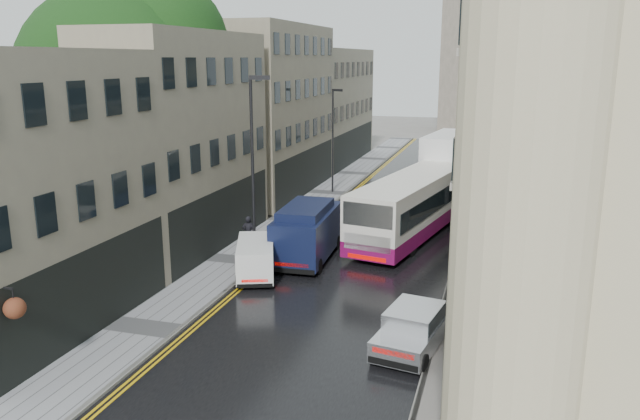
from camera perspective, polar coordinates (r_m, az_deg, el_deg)
The scene contains 15 objects.
road at distance 37.13m, azimuth 5.90°, elevation -1.63°, with size 9.00×85.00×0.02m, color black.
left_sidewalk at distance 38.56m, azimuth -2.66°, elevation -0.91°, with size 2.70×85.00×0.12m, color gray.
right_sidewalk at distance 36.56m, azimuth 14.25°, elevation -2.15°, with size 1.80×85.00×0.12m, color slate.
old_shop_row at distance 41.12m, azimuth -6.40°, elevation 8.35°, with size 4.50×56.00×12.00m, color gray, non-canonical shape.
modern_block at distance 34.06m, azimuth 23.16°, elevation 7.93°, with size 8.00×40.00×14.00m, color #C3B491, non-canonical shape.
tree_near at distance 33.71m, azimuth -17.98°, elevation 8.22°, with size 10.56×10.56×13.89m, color black, non-canonical shape.
tree_far at distance 44.94m, azimuth -8.18°, elevation 9.04°, with size 9.24×9.24×12.46m, color black, non-canonical shape.
cream_bus at distance 32.50m, azimuth 4.16°, elevation -0.70°, with size 2.83×12.45×3.39m, color white, non-canonical shape.
white_lorry at distance 43.07m, azimuth 9.82°, elevation 3.65°, with size 2.73×9.11×4.78m, color white, non-canonical shape.
silver_hatchback at distance 21.04m, azimuth 5.14°, elevation -11.71°, with size 1.76×4.03×1.51m, color silver, non-canonical shape.
white_van at distance 27.49m, azimuth -7.53°, elevation -5.33°, with size 1.61×3.77×1.70m, color white, non-canonical shape.
navy_van at distance 29.31m, azimuth -4.16°, elevation -2.78°, with size 2.29×5.74×2.93m, color #0E1534, non-canonical shape.
pedestrian at distance 32.24m, azimuth -6.55°, elevation -2.13°, with size 0.67×0.44×1.83m, color black.
lamp_post_near at distance 30.65m, azimuth -6.18°, elevation 3.77°, with size 0.99×0.22×8.83m, color black, non-canonical shape.
lamp_post_far at distance 45.83m, azimuth 1.17°, elevation 6.29°, with size 0.84×0.19×7.49m, color black, non-canonical shape.
Camera 1 is at (6.46, -7.73, 9.79)m, focal length 35.00 mm.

